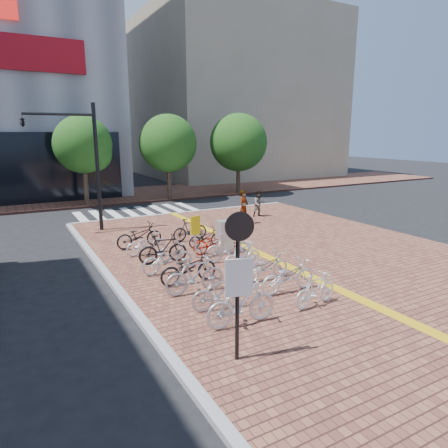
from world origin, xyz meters
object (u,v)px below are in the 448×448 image
bike_9 (288,276)px  bike_10 (266,266)px  bike_3 (189,268)px  bike_7 (139,236)px  bike_2 (195,275)px  bike_8 (316,290)px  bike_5 (163,249)px  traffic_light_pole (64,144)px  bike_6 (146,244)px  bike_0 (241,304)px  pedestrian_a (244,207)px  bike_4 (168,258)px  bike_14 (206,237)px  yellow_sign (196,229)px  notice_sign (238,269)px  pedestrian_b (259,204)px  bike_11 (243,256)px  bike_13 (215,243)px  utility_box (225,237)px  bike_1 (220,293)px  bike_15 (190,229)px  bike_12 (228,247)px

bike_9 → bike_10: (0.02, 1.19, -0.05)m
bike_3 → bike_7: bike_7 is taller
bike_2 → bike_8: (2.59, -2.47, -0.09)m
bike_2 → bike_5: (0.18, 3.20, -0.02)m
traffic_light_pole → bike_6: bearing=-68.1°
bike_0 → bike_5: bike_0 is taller
bike_2 → bike_3: bearing=-9.7°
bike_7 → pedestrian_a: (6.27, 1.72, 0.39)m
bike_4 → bike_0: bearing=176.1°
bike_14 → yellow_sign: (-1.04, -1.26, 0.74)m
bike_2 → bike_7: bearing=1.7°
notice_sign → bike_7: bearing=85.3°
bike_6 → pedestrian_b: bearing=-68.5°
bike_11 → yellow_sign: size_ratio=1.01×
bike_6 → notice_sign: (-0.73, -8.38, 1.61)m
bike_0 → pedestrian_b: bearing=-32.7°
bike_11 → traffic_light_pole: size_ratio=0.27×
bike_10 → notice_sign: notice_sign is taller
bike_3 → bike_7: (-0.14, 4.82, 0.01)m
bike_2 → traffic_light_pole: bearing=14.2°
bike_13 → utility_box: utility_box is taller
bike_0 → bike_4: bearing=5.2°
bike_7 → yellow_sign: yellow_sign is taller
bike_10 → bike_8: bearing=178.4°
bike_0 → bike_5: (0.03, 5.67, -0.04)m
bike_6 → bike_9: (2.56, -5.87, 0.06)m
bike_4 → notice_sign: size_ratio=0.59×
bike_1 → utility_box: size_ratio=1.23×
bike_3 → utility_box: bearing=-47.9°
bike_4 → pedestrian_a: size_ratio=1.06×
bike_11 → bike_15: 4.56m
bike_9 → bike_13: bearing=1.8°
bike_8 → traffic_light_pole: 13.64m
bike_14 → utility_box: utility_box is taller
bike_4 → bike_9: size_ratio=1.00×
bike_0 → traffic_light_pole: bearing=13.4°
bike_0 → utility_box: bearing=-22.2°
bike_10 → bike_14: size_ratio=1.09×
bike_5 → bike_8: bearing=-149.1°
bike_7 → yellow_sign: size_ratio=1.19×
bike_3 → bike_13: bike_3 is taller
bike_11 → notice_sign: (-3.15, -4.93, 1.55)m
bike_2 → bike_15: size_ratio=1.12×
bike_12 → bike_13: bike_12 is taller
bike_4 → bike_5: bike_5 is taller
bike_3 → pedestrian_a: 8.97m
bike_15 → bike_3: bearing=151.2°
bike_0 → bike_10: (2.41, 2.38, -0.13)m
bike_13 → bike_2: bearing=155.3°
bike_1 → yellow_sign: 4.83m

